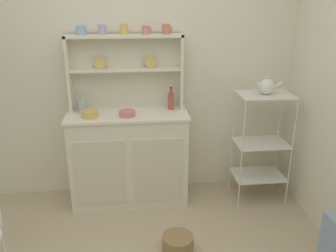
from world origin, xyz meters
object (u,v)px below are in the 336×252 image
Objects in this scene: hutch_cabinet at (129,157)px; bakers_rack at (262,137)px; floor_basket at (178,244)px; jam_bottle at (171,100)px; bowl_mixing_large at (91,114)px; utensil_jar at (82,106)px; porcelain_teapot at (267,86)px; hutch_shelf_unit at (126,66)px; cup_sky_0 at (81,30)px.

hutch_cabinet is 1.03× the size of bakers_rack.
hutch_cabinet is 1.29m from bakers_rack.
jam_bottle reaches higher than floor_basket.
utensil_jar is (-0.09, 0.15, 0.03)m from bowl_mixing_large.
porcelain_teapot reaches higher than bowl_mixing_large.
porcelain_teapot is (-0.00, 0.00, 0.50)m from bakers_rack.
jam_bottle reaches higher than hutch_cabinet.
bowl_mixing_large is at bearing -60.07° from utensil_jar.
jam_bottle is (-0.85, 0.19, 0.34)m from bakers_rack.
bakers_rack is at bearing -6.22° from utensil_jar.
jam_bottle is at bearing -10.64° from hutch_shelf_unit.
cup_sky_0 is (-0.38, -0.04, 0.33)m from hutch_shelf_unit.
porcelain_teapot is (0.85, -0.19, 0.16)m from jam_bottle.
hutch_shelf_unit is 0.55m from bowl_mixing_large.
utensil_jar reaches higher than bakers_rack.
hutch_shelf_unit reaches higher than hutch_cabinet.
bakers_rack is at bearing 38.76° from floor_basket.
jam_bottle is (0.04, 0.91, 0.93)m from floor_basket.
hutch_cabinet is at bearing 12.58° from bowl_mixing_large.
bowl_mixing_large is at bearing -76.34° from cup_sky_0.
jam_bottle is 0.83m from utensil_jar.
bakers_rack is 1.62m from bowl_mixing_large.
jam_bottle is at bearing 11.72° from hutch_cabinet.
floor_basket is at bearing -141.24° from bakers_rack.
bowl_mixing_large is 0.64× the size of porcelain_teapot.
jam_bottle is 0.93× the size of porcelain_teapot.
hutch_cabinet is 4.81× the size of utensil_jar.
hutch_cabinet is 1.07× the size of hutch_shelf_unit.
jam_bottle is at bearing 12.10° from bowl_mixing_large.
bakers_rack is 0.94m from jam_bottle.
bakers_rack is at bearing -7.89° from cup_sky_0.
cup_sky_0 reaches higher than utensil_jar.
porcelain_teapot is (1.68, -0.18, 0.19)m from utensil_jar.
cup_sky_0 reaches higher than floor_basket.
porcelain_teapot is at bearing -12.03° from hutch_shelf_unit.
cup_sky_0 is 0.42× the size of jam_bottle.
hutch_cabinet is 0.58m from bowl_mixing_large.
bakers_rack is (1.27, -0.11, 0.19)m from hutch_cabinet.
bowl_mixing_large reaches higher than floor_basket.
porcelain_teapot is at bearing -12.70° from jam_bottle.
hutch_shelf_unit is at bearing 167.99° from bakers_rack.
floor_basket is 1.35m from bowl_mixing_large.
porcelain_teapot is (1.64, -0.23, -0.49)m from cup_sky_0.
jam_bottle is at bearing 0.58° from utensil_jar.
floor_basket is at bearing -141.19° from porcelain_teapot.
porcelain_teapot is at bearing -7.89° from cup_sky_0.
hutch_shelf_unit is 4.50× the size of utensil_jar.
hutch_shelf_unit is at bearing 167.97° from porcelain_teapot.
utensil_jar reaches higher than floor_basket.
bowl_mixing_large is at bearing 178.85° from porcelain_teapot.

